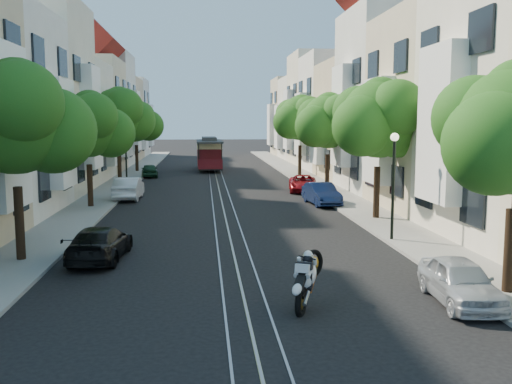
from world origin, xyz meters
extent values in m
plane|color=black|center=(0.00, 28.00, 0.00)|extent=(200.00, 200.00, 0.00)
cube|color=gray|center=(7.25, 28.00, 0.06)|extent=(2.50, 80.00, 0.12)
cube|color=gray|center=(-7.25, 28.00, 0.06)|extent=(2.50, 80.00, 0.12)
cube|color=gray|center=(-0.55, 28.00, 0.01)|extent=(0.06, 80.00, 0.02)
cube|color=gray|center=(0.00, 28.00, 0.01)|extent=(0.06, 80.00, 0.02)
cube|color=gray|center=(0.55, 28.00, 0.01)|extent=(0.06, 80.00, 0.02)
cube|color=tan|center=(0.00, 28.00, 0.00)|extent=(0.08, 80.00, 0.01)
cube|color=white|center=(8.20, 4.00, 4.62)|extent=(0.90, 3.04, 6.05)
cube|color=beige|center=(12.00, 12.00, 5.00)|extent=(7.00, 8.00, 10.00)
cube|color=white|center=(8.20, 12.00, 4.20)|extent=(0.90, 3.04, 5.50)
cube|color=silver|center=(12.00, 20.00, 6.00)|extent=(7.00, 8.00, 12.00)
cube|color=white|center=(8.20, 20.00, 5.04)|extent=(0.90, 3.04, 6.60)
cube|color=#C6B28C|center=(12.00, 28.00, 4.50)|extent=(7.00, 8.00, 9.00)
cube|color=white|center=(8.20, 28.00, 3.78)|extent=(0.90, 3.04, 4.95)
cube|color=white|center=(12.00, 36.00, 5.25)|extent=(7.00, 8.00, 10.50)
cube|color=white|center=(8.20, 36.00, 4.41)|extent=(0.90, 3.04, 5.78)
cube|color=beige|center=(12.00, 44.00, 5.75)|extent=(7.00, 8.00, 11.50)
cube|color=white|center=(8.20, 44.00, 4.83)|extent=(0.90, 3.04, 6.32)
cube|color=silver|center=(12.00, 52.00, 4.75)|extent=(7.00, 8.00, 9.50)
cube|color=white|center=(8.20, 52.00, 3.99)|extent=(0.90, 3.04, 5.23)
cube|color=beige|center=(12.00, 60.00, 5.00)|extent=(7.00, 8.00, 10.00)
cube|color=white|center=(8.20, 60.00, 4.20)|extent=(0.90, 3.04, 5.50)
cube|color=white|center=(-8.20, 4.00, 4.53)|extent=(0.90, 3.04, 5.93)
cube|color=white|center=(-8.20, 12.00, 4.12)|extent=(0.90, 3.04, 5.39)
cube|color=beige|center=(-12.00, 20.00, 5.88)|extent=(7.00, 8.00, 11.76)
cube|color=white|center=(-8.20, 20.00, 4.94)|extent=(0.90, 3.04, 6.47)
cube|color=silver|center=(-12.00, 28.00, 4.41)|extent=(7.00, 8.00, 8.82)
cube|color=white|center=(-8.20, 28.00, 3.70)|extent=(0.90, 3.04, 4.85)
cube|color=beige|center=(-12.00, 36.00, 5.14)|extent=(7.00, 8.00, 10.29)
cube|color=white|center=(-8.20, 36.00, 4.32)|extent=(0.90, 3.04, 5.66)
cube|color=silver|center=(-12.00, 44.00, 5.63)|extent=(7.00, 8.00, 11.27)
cube|color=white|center=(-8.20, 44.00, 4.73)|extent=(0.90, 3.04, 6.20)
cube|color=#C6B28C|center=(-12.00, 52.00, 4.66)|extent=(7.00, 8.00, 9.31)
cube|color=white|center=(-8.20, 52.00, 3.91)|extent=(0.90, 3.04, 5.12)
cube|color=white|center=(-12.00, 60.00, 4.90)|extent=(7.00, 8.00, 9.80)
cube|color=white|center=(-8.20, 60.00, 4.12)|extent=(0.90, 3.04, 5.39)
cylinder|color=black|center=(7.20, -3.00, 1.26)|extent=(0.30, 0.30, 2.27)
sphere|color=#205114|center=(6.25, -3.70, 4.17)|extent=(2.64, 2.64, 2.64)
cylinder|color=black|center=(7.20, 9.00, 1.34)|extent=(0.30, 0.30, 2.45)
sphere|color=#205114|center=(7.20, 9.00, 4.81)|extent=(3.64, 3.64, 3.64)
sphere|color=#205114|center=(8.30, 9.50, 4.41)|extent=(2.91, 2.91, 2.91)
sphere|color=#205114|center=(6.25, 8.30, 4.51)|extent=(2.84, 2.84, 2.84)
sphere|color=#205114|center=(7.30, 9.10, 5.71)|extent=(2.18, 2.18, 2.18)
cylinder|color=black|center=(7.20, 20.00, 1.31)|extent=(0.30, 0.30, 2.38)
sphere|color=#205114|center=(7.20, 20.00, 4.68)|extent=(3.54, 3.54, 3.54)
sphere|color=#205114|center=(8.30, 20.50, 4.28)|extent=(2.83, 2.83, 2.83)
sphere|color=#205114|center=(6.25, 19.30, 4.38)|extent=(2.76, 2.76, 2.76)
sphere|color=#205114|center=(7.30, 20.10, 5.58)|extent=(2.12, 2.12, 2.12)
cylinder|color=black|center=(7.20, 31.00, 1.38)|extent=(0.30, 0.30, 2.52)
sphere|color=#205114|center=(7.20, 31.00, 4.94)|extent=(3.74, 3.74, 3.74)
sphere|color=#205114|center=(8.30, 31.50, 4.54)|extent=(3.00, 3.00, 3.00)
sphere|color=#205114|center=(6.25, 30.30, 4.64)|extent=(2.92, 2.92, 2.92)
sphere|color=#205114|center=(7.30, 31.10, 5.84)|extent=(2.25, 2.25, 2.25)
cylinder|color=black|center=(-7.20, 2.00, 1.34)|extent=(0.30, 0.30, 2.45)
sphere|color=#205114|center=(-7.20, 2.00, 4.81)|extent=(3.64, 3.64, 3.64)
sphere|color=#205114|center=(-6.10, 2.50, 4.41)|extent=(2.91, 2.91, 2.91)
sphere|color=#205114|center=(-7.10, 2.10, 5.71)|extent=(2.18, 2.18, 2.18)
cylinder|color=black|center=(-7.20, 14.00, 1.26)|extent=(0.30, 0.30, 2.27)
sphere|color=#205114|center=(-7.20, 14.00, 4.47)|extent=(3.38, 3.38, 3.38)
sphere|color=#205114|center=(-6.10, 14.50, 4.07)|extent=(2.70, 2.70, 2.70)
sphere|color=#205114|center=(-8.15, 13.30, 4.17)|extent=(2.64, 2.64, 2.64)
sphere|color=#205114|center=(-7.10, 14.10, 5.38)|extent=(2.03, 2.03, 2.03)
cylinder|color=black|center=(-7.20, 25.00, 1.43)|extent=(0.30, 0.30, 2.62)
sphere|color=#205114|center=(-7.20, 25.00, 5.14)|extent=(3.90, 3.90, 3.90)
sphere|color=#205114|center=(-6.10, 25.50, 4.74)|extent=(3.12, 3.12, 3.12)
sphere|color=#205114|center=(-8.15, 24.30, 4.84)|extent=(3.04, 3.04, 3.04)
sphere|color=#205114|center=(-7.10, 25.10, 6.04)|extent=(2.34, 2.34, 2.34)
cylinder|color=black|center=(-7.20, 36.00, 1.31)|extent=(0.30, 0.30, 2.38)
sphere|color=#205114|center=(-7.20, 36.00, 4.68)|extent=(3.54, 3.54, 3.54)
sphere|color=#205114|center=(-6.10, 36.50, 4.28)|extent=(2.83, 2.83, 2.83)
sphere|color=#205114|center=(-8.15, 35.30, 4.38)|extent=(2.76, 2.76, 2.76)
sphere|color=#205114|center=(-7.10, 36.10, 5.58)|extent=(2.12, 2.12, 2.12)
cylinder|color=black|center=(6.30, 4.00, 2.12)|extent=(0.12, 0.12, 4.00)
sphere|color=#FFF2CC|center=(6.30, 4.00, 4.12)|extent=(0.32, 0.32, 0.32)
cylinder|color=black|center=(-6.30, 22.00, 2.12)|extent=(0.12, 0.12, 4.00)
sphere|color=#FFF2CC|center=(-6.30, 22.00, 4.12)|extent=(0.32, 0.32, 0.32)
torus|color=black|center=(1.31, -4.00, 0.32)|extent=(0.46, 0.79, 0.80)
torus|color=black|center=(1.84, -2.79, 0.96)|extent=(0.68, 0.61, 0.78)
ellipsoid|color=silver|center=(1.56, -3.44, 0.83)|extent=(0.86, 1.18, 0.91)
ellipsoid|color=silver|center=(1.46, -3.67, 1.05)|extent=(0.60, 0.70, 0.51)
cube|color=black|center=(1.28, -4.08, 0.85)|extent=(0.44, 0.61, 0.36)
cube|color=silver|center=(1.45, -3.70, 1.10)|extent=(0.56, 0.69, 0.29)
sphere|color=black|center=(1.58, -3.39, 1.23)|extent=(0.28, 0.28, 0.28)
cube|color=black|center=(-0.50, 37.45, 0.42)|extent=(2.31, 7.57, 0.28)
cube|color=#510D14|center=(-0.50, 37.45, 1.55)|extent=(2.35, 4.75, 2.26)
cube|color=beige|center=(-0.50, 37.45, 2.40)|extent=(2.40, 4.80, 0.56)
cube|color=#2D2D30|center=(-0.50, 37.45, 2.78)|extent=(2.50, 7.58, 0.17)
cube|color=#2D2D30|center=(-0.50, 37.45, 3.01)|extent=(1.40, 4.26, 0.33)
imported|color=#AEB4BB|center=(5.60, -3.52, 0.59)|extent=(1.60, 3.55, 1.18)
imported|color=#0B1638|center=(5.60, 14.12, 0.62)|extent=(1.71, 3.90, 1.25)
imported|color=maroon|center=(5.60, 20.08, 0.56)|extent=(2.35, 4.23, 1.12)
imported|color=black|center=(-4.60, 2.08, 0.59)|extent=(1.92, 4.15, 1.17)
imported|color=silver|center=(-5.60, 17.46, 0.68)|extent=(1.48, 4.14, 1.36)
imported|color=#153520|center=(-5.60, 31.11, 0.57)|extent=(1.67, 3.45, 1.13)
camera|label=1|loc=(-1.03, -17.42, 4.76)|focal=40.00mm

